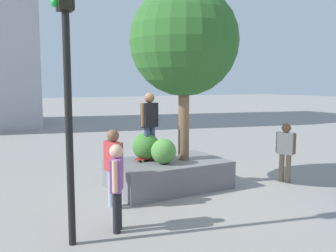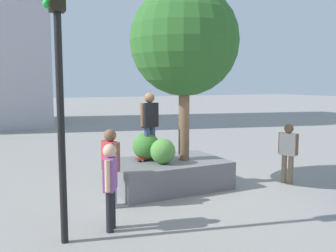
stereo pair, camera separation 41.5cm
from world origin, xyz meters
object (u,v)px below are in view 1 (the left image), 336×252
at_px(skateboarder, 150,120).
at_px(skateboard, 150,158).
at_px(bystander_watching, 113,163).
at_px(traffic_light_corner, 66,53).
at_px(plaza_tree, 184,42).
at_px(pedestrian_crossing, 286,148).
at_px(planter_ledge, 168,174).
at_px(passerby_with_bag, 117,182).

bearing_deg(skateboarder, skateboard, -14.04).
xyz_separation_m(skateboard, bystander_watching, (1.40, 1.07, 0.23)).
bearing_deg(skateboarder, traffic_light_corner, 42.44).
bearing_deg(traffic_light_corner, skateboard, -137.56).
distance_m(skateboard, bystander_watching, 1.77).
relative_size(plaza_tree, skateboard, 5.45).
bearing_deg(pedestrian_crossing, planter_ledge, -19.63).
height_order(planter_ledge, passerby_with_bag, passerby_with_bag).
bearing_deg(planter_ledge, plaza_tree, 167.63).
bearing_deg(plaza_tree, passerby_with_bag, 36.78).
bearing_deg(skateboarder, pedestrian_crossing, 158.89).
distance_m(skateboarder, passerby_with_bag, 3.04).
distance_m(plaza_tree, passerby_with_bag, 4.32).
height_order(plaza_tree, traffic_light_corner, plaza_tree).
distance_m(skateboarder, traffic_light_corner, 3.92).
height_order(traffic_light_corner, bystander_watching, traffic_light_corner).
xyz_separation_m(traffic_light_corner, pedestrian_crossing, (-6.16, -1.12, -2.25)).
xyz_separation_m(planter_ledge, pedestrian_crossing, (-3.07, 1.09, 0.58)).
relative_size(planter_ledge, pedestrian_crossing, 1.80).
relative_size(skateboard, pedestrian_crossing, 0.50).
bearing_deg(pedestrian_crossing, skateboard, -21.11).
bearing_deg(pedestrian_crossing, skateboarder, -21.11).
bearing_deg(passerby_with_bag, pedestrian_crossing, -169.65).
height_order(skateboard, bystander_watching, bystander_watching).
distance_m(traffic_light_corner, bystander_watching, 2.90).
relative_size(traffic_light_corner, pedestrian_crossing, 2.90).
relative_size(plaza_tree, traffic_light_corner, 0.95).
relative_size(passerby_with_bag, pedestrian_crossing, 1.00).
height_order(planter_ledge, bystander_watching, bystander_watching).
bearing_deg(plaza_tree, pedestrian_crossing, 159.28).
height_order(plaza_tree, passerby_with_bag, plaza_tree).
bearing_deg(traffic_light_corner, passerby_with_bag, -169.84).
height_order(plaza_tree, skateboard, plaza_tree).
height_order(plaza_tree, skateboarder, plaza_tree).
distance_m(plaza_tree, skateboarder, 2.18).
height_order(bystander_watching, pedestrian_crossing, bystander_watching).
height_order(traffic_light_corner, pedestrian_crossing, traffic_light_corner).
height_order(planter_ledge, traffic_light_corner, traffic_light_corner).
bearing_deg(passerby_with_bag, traffic_light_corner, 10.16).
bearing_deg(pedestrian_crossing, passerby_with_bag, 10.35).
height_order(skateboarder, traffic_light_corner, traffic_light_corner).
xyz_separation_m(plaza_tree, traffic_light_corner, (3.51, 2.13, -0.56)).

